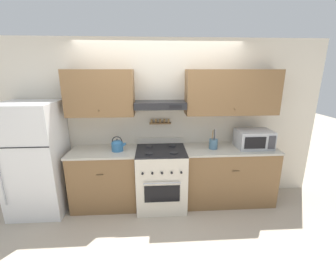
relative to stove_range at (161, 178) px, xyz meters
The scene contains 9 objects.
ground_plane 0.53m from the stove_range, 90.00° to the right, with size 16.00×16.00×0.00m, color #B2A38E.
wall_back 1.03m from the stove_range, 74.09° to the left, with size 5.20×0.46×2.55m.
counter_left 0.88m from the stove_range, behind, with size 1.00×0.62×0.92m.
counter_right 1.09m from the stove_range, ahead, with size 1.42×0.62×0.92m.
stove_range is the anchor object (origin of this frame).
refrigerator 1.87m from the stove_range, behind, with size 0.76×0.73×1.66m.
tea_kettle 0.84m from the stove_range, behind, with size 0.22×0.17×0.23m.
microwave 1.56m from the stove_range, ahead, with size 0.53×0.39×0.28m.
utensil_crock 0.96m from the stove_range, ahead, with size 0.13×0.13×0.30m.
Camera 1 is at (-0.10, -2.93, 2.09)m, focal length 24.00 mm.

